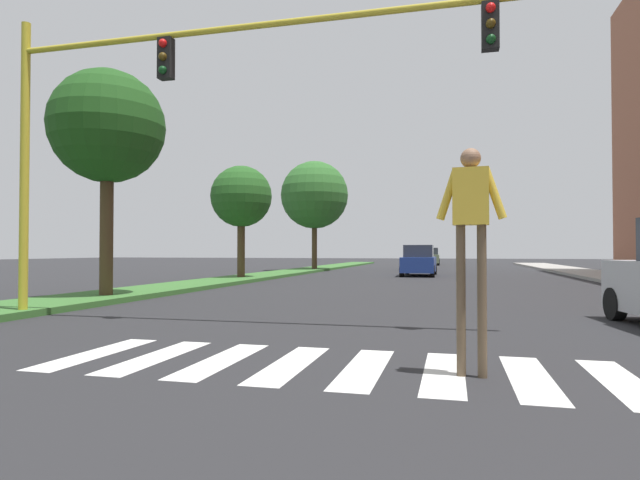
# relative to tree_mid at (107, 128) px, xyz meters

# --- Properties ---
(ground_plane) EXTENTS (140.00, 140.00, 0.00)m
(ground_plane) POSITION_rel_tree_mid_xyz_m (8.33, 14.98, -4.81)
(ground_plane) COLOR #262628
(crosswalk) EXTENTS (7.65, 2.20, 0.01)m
(crosswalk) POSITION_rel_tree_mid_xyz_m (8.33, -6.62, -4.81)
(crosswalk) COLOR silver
(crosswalk) RESTS_ON ground_plane
(median_strip) EXTENTS (2.43, 64.00, 0.15)m
(median_strip) POSITION_rel_tree_mid_xyz_m (-0.23, 12.98, -4.73)
(median_strip) COLOR #386B2D
(median_strip) RESTS_ON ground_plane
(tree_mid) EXTENTS (3.15, 3.15, 6.28)m
(tree_mid) POSITION_rel_tree_mid_xyz_m (0.00, 0.00, 0.00)
(tree_mid) COLOR #4C3823
(tree_mid) RESTS_ON median_strip
(tree_far) EXTENTS (2.89, 2.89, 5.24)m
(tree_far) POSITION_rel_tree_mid_xyz_m (-0.31, 10.35, -0.90)
(tree_far) COLOR #4C3823
(tree_far) RESTS_ON median_strip
(tree_distant) EXTENTS (4.63, 4.63, 7.38)m
(tree_distant) POSITION_rel_tree_mid_xyz_m (0.19, 22.03, 0.39)
(tree_distant) COLOR #4C3823
(tree_distant) RESTS_ON median_strip
(sidewalk_right) EXTENTS (3.00, 64.00, 0.15)m
(sidewalk_right) POSITION_rel_tree_mid_xyz_m (16.99, 12.98, -4.73)
(sidewalk_right) COLOR #9E9991
(sidewalk_right) RESTS_ON ground_plane
(traffic_light_gantry) EXTENTS (11.01, 0.30, 6.00)m
(traffic_light_gantry) POSITION_rel_tree_mid_xyz_m (4.06, -3.63, -0.37)
(traffic_light_gantry) COLOR gold
(traffic_light_gantry) RESTS_ON median_strip
(pedestrian_performer) EXTENTS (0.75, 0.26, 2.49)m
(pedestrian_performer) POSITION_rel_tree_mid_xyz_m (9.53, -6.74, -3.15)
(pedestrian_performer) COLOR brown
(pedestrian_performer) RESTS_ON ground_plane
(sedan_midblock) EXTENTS (1.80, 4.35, 1.69)m
(sedan_midblock) POSITION_rel_tree_mid_xyz_m (7.56, 16.69, -4.03)
(sedan_midblock) COLOR navy
(sedan_midblock) RESTS_ON ground_plane
(sedan_distant) EXTENTS (1.84, 4.21, 1.73)m
(sedan_distant) POSITION_rel_tree_mid_xyz_m (6.84, 26.18, -4.01)
(sedan_distant) COLOR navy
(sedan_distant) RESTS_ON ground_plane
(sedan_far_horizon) EXTENTS (1.91, 4.63, 1.68)m
(sedan_far_horizon) POSITION_rel_tree_mid_xyz_m (7.23, 39.55, -4.03)
(sedan_far_horizon) COLOR gray
(sedan_far_horizon) RESTS_ON ground_plane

